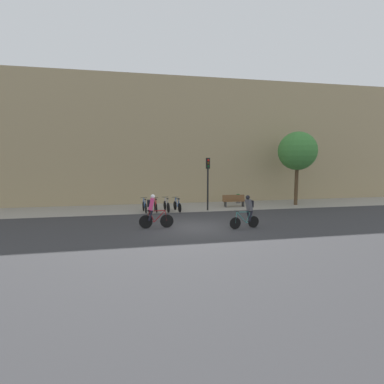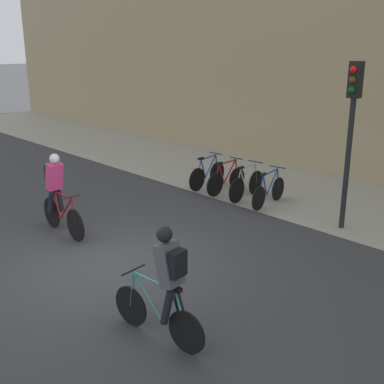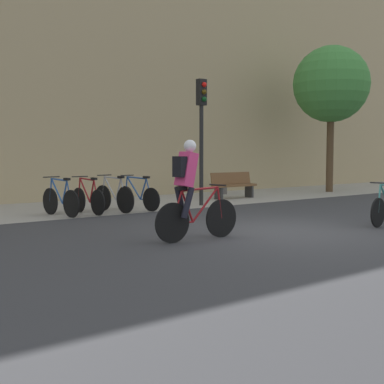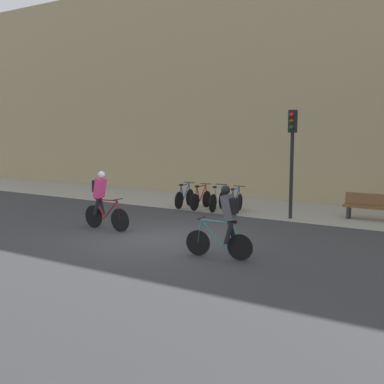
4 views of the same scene
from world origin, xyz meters
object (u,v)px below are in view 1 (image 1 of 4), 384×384
parked_bike_3 (177,206)px  traffic_light_pole (208,174)px  cyclist_grey (248,210)px  parked_bike_2 (167,206)px  potted_plant (238,198)px  parked_bike_0 (145,206)px  bench (234,200)px  parked_bike_1 (156,206)px  cyclist_pink (153,210)px

parked_bike_3 → traffic_light_pole: 3.08m
cyclist_grey → traffic_light_pole: size_ratio=0.47×
cyclist_grey → parked_bike_3: 6.56m
parked_bike_2 → potted_plant: parked_bike_2 is taller
parked_bike_2 → potted_plant: (6.28, 2.75, 0.03)m
parked_bike_0 → bench: (6.83, 1.12, 0.07)m
parked_bike_1 → parked_bike_2: bearing=0.0°
cyclist_grey → parked_bike_0: 7.81m
cyclist_grey → parked_bike_1: bearing=126.3°
parked_bike_2 → traffic_light_pole: (2.93, -0.09, 2.16)m
parked_bike_0 → traffic_light_pole: size_ratio=0.44×
cyclist_pink → parked_bike_3: 5.34m
bench → traffic_light_pole: bearing=-153.4°
parked_bike_2 → parked_bike_1: bearing=-180.0°
parked_bike_1 → traffic_light_pole: (3.68, -0.08, 2.17)m
cyclist_grey → potted_plant: (2.70, 8.65, -0.51)m
parked_bike_0 → potted_plant: bearing=19.4°
parked_bike_0 → parked_bike_2: bearing=0.0°
parked_bike_2 → traffic_light_pole: bearing=-1.7°
parked_bike_1 → parked_bike_3: 1.51m
traffic_light_pole → bench: size_ratio=2.09×
potted_plant → parked_bike_2: bearing=-156.4°
cyclist_pink → parked_bike_1: cyclist_pink is taller
parked_bike_1 → parked_bike_3: parked_bike_1 is taller
parked_bike_3 → potted_plant: parked_bike_3 is taller
parked_bike_1 → traffic_light_pole: bearing=-1.3°
parked_bike_0 → parked_bike_3: parked_bike_0 is taller
cyclist_grey → traffic_light_pole: 6.07m
parked_bike_2 → parked_bike_3: parked_bike_2 is taller
cyclist_grey → potted_plant: bearing=72.7°
cyclist_pink → potted_plant: cyclist_pink is taller
parked_bike_2 → bench: 5.44m
traffic_light_pole → potted_plant: (3.35, 2.83, -2.13)m
cyclist_grey → bench: bearing=76.0°
parked_bike_2 → potted_plant: size_ratio=2.10×
parked_bike_2 → parked_bike_3: bearing=-0.1°
cyclist_grey → bench: (1.75, 7.02, -0.47)m
parked_bike_3 → cyclist_pink: bearing=-112.8°
potted_plant → cyclist_pink: bearing=-134.8°
parked_bike_0 → cyclist_pink: bearing=-87.6°
traffic_light_pole → parked_bike_1: bearing=178.7°
bench → cyclist_pink: bearing=-137.8°
parked_bike_1 → potted_plant: (7.03, 2.75, 0.04)m
cyclist_pink → parked_bike_0: size_ratio=1.11×
parked_bike_1 → cyclist_pink: bearing=-96.4°
parked_bike_1 → traffic_light_pole: 4.28m
parked_bike_0 → traffic_light_pole: traffic_light_pole is taller
cyclist_grey → parked_bike_1: size_ratio=1.09×
cyclist_pink → bench: cyclist_pink is taller
parked_bike_3 → potted_plant: size_ratio=2.14×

